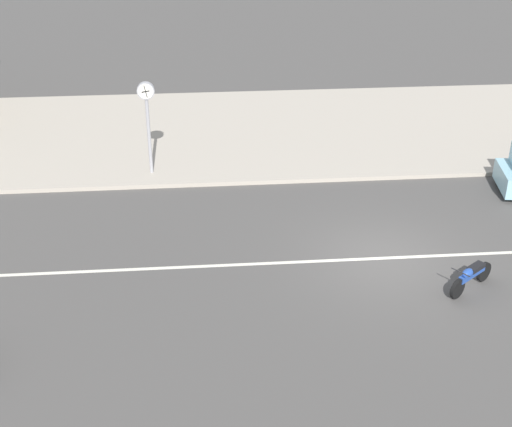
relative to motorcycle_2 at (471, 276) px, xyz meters
The scene contains 5 objects.
ground_plane 2.58m from the motorcycle_2, 136.22° to the left, with size 160.00×160.00×0.00m, color #4C4947.
lane_centre_stripe 2.58m from the motorcycle_2, 136.22° to the left, with size 50.40×0.14×0.01m, color silver.
kerb_strip 12.14m from the motorcycle_2, 98.73° to the left, with size 68.00×10.00×0.15m, color #ADA393.
motorcycle_2 is the anchor object (origin of this frame).
street_clock 12.15m from the motorcycle_2, 137.68° to the left, with size 0.60×0.22×3.34m.
Camera 1 is at (-5.25, -17.25, 10.76)m, focal length 50.00 mm.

